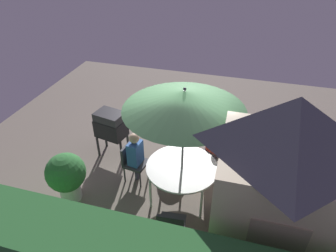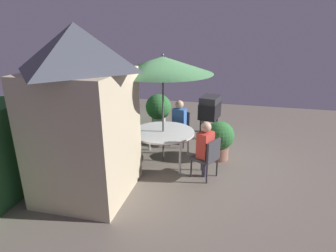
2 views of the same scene
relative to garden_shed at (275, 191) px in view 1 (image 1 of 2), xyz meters
name	(u,v)px [view 1 (image 1 of 2)]	position (x,y,z in m)	size (l,w,h in m)	color
ground_plane	(177,164)	(1.95, -1.99, -1.62)	(11.00, 11.00, 0.00)	#6B6056
garden_shed	(275,191)	(0.00, 0.00, 0.00)	(1.81, 1.72, 3.17)	#C6B793
patio_table	(182,168)	(1.63, -1.08, -0.90)	(1.48, 1.48, 0.77)	white
patio_umbrella	(184,100)	(1.63, -1.08, 0.69)	(2.23, 2.23, 2.55)	#4C4C51
bbq_grill	(111,125)	(3.62, -1.97, -0.77)	(0.78, 0.63, 1.20)	black
chair_near_shed	(216,148)	(1.06, -2.21, -1.09)	(0.62, 0.62, 0.90)	#38383D
chair_far_side	(133,160)	(2.80, -1.26, -1.09)	(0.53, 0.52, 0.90)	#38383D
chair_toward_hedge	(171,226)	(1.51, 0.19, -1.09)	(0.50, 0.51, 0.90)	#38383D
potted_plant_by_shed	(176,136)	(2.08, -2.38, -1.08)	(0.69, 0.69, 0.96)	#936651
potted_plant_by_grill	(66,175)	(3.87, -0.34, -0.97)	(0.81, 0.81, 1.12)	silver
person_in_red	(215,140)	(1.10, -2.14, -0.83)	(0.41, 0.37, 1.26)	#CC3D33
person_in_blue	(135,152)	(2.71, -1.25, -0.83)	(0.29, 0.37, 1.26)	#3866B2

